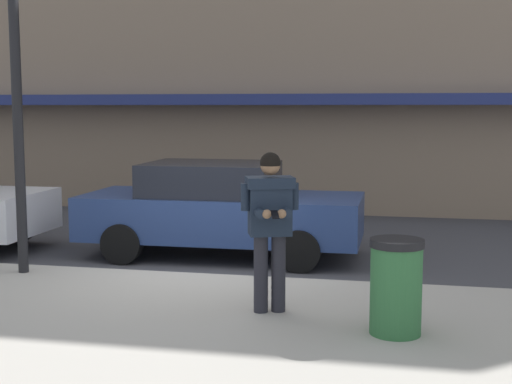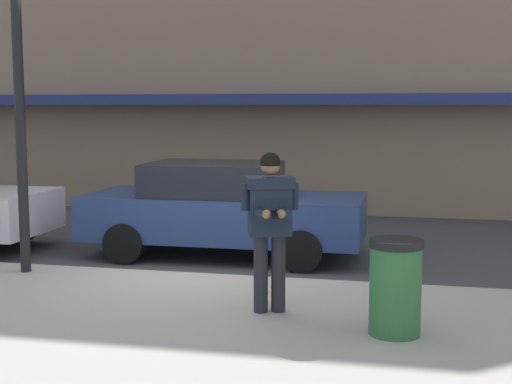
{
  "view_description": "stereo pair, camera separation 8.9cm",
  "coord_description": "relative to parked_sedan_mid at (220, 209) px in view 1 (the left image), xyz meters",
  "views": [
    {
      "loc": [
        2.85,
        -9.53,
        2.44
      ],
      "look_at": [
        1.21,
        -1.77,
        1.49
      ],
      "focal_mm": 50.0,
      "sensor_mm": 36.0,
      "label": 1
    },
    {
      "loc": [
        2.94,
        -9.51,
        2.44
      ],
      "look_at": [
        1.21,
        -1.77,
        1.49
      ],
      "focal_mm": 50.0,
      "sensor_mm": 36.0,
      "label": 2
    }
  ],
  "objects": [
    {
      "name": "man_texting_on_phone",
      "position": [
        1.49,
        -3.42,
        0.46
      ],
      "size": [
        0.62,
        0.65,
        1.81
      ],
      "color": "#23232B",
      "rests_on": "sidewalk"
    },
    {
      "name": "trash_bin",
      "position": [
        2.89,
        -3.92,
        -0.16
      ],
      "size": [
        0.55,
        0.55,
        0.98
      ],
      "color": "#2D6638",
      "rests_on": "sidewalk"
    },
    {
      "name": "parked_sedan_mid",
      "position": [
        0.0,
        0.0,
        0.0
      ],
      "size": [
        4.51,
        1.95,
        1.54
      ],
      "color": "navy",
      "rests_on": "ground"
    },
    {
      "name": "ground_plane",
      "position": [
        0.1,
        -1.57,
        -0.79
      ],
      "size": [
        80.0,
        80.0,
        0.0
      ],
      "primitive_type": "plane",
      "color": "#3D3D42"
    },
    {
      "name": "curb_paint_line",
      "position": [
        1.1,
        -1.52,
        -0.79
      ],
      "size": [
        28.0,
        0.12,
        0.01
      ],
      "primitive_type": "cube",
      "color": "silver",
      "rests_on": "ground"
    },
    {
      "name": "sidewalk",
      "position": [
        1.1,
        -4.42,
        -0.72
      ],
      "size": [
        32.0,
        5.3,
        0.14
      ],
      "primitive_type": "cube",
      "color": "#A8A399",
      "rests_on": "ground"
    },
    {
      "name": "street_lamp_post",
      "position": [
        -2.25,
        -2.22,
        2.35
      ],
      "size": [
        0.36,
        0.36,
        4.88
      ],
      "color": "black",
      "rests_on": "sidewalk"
    }
  ]
}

